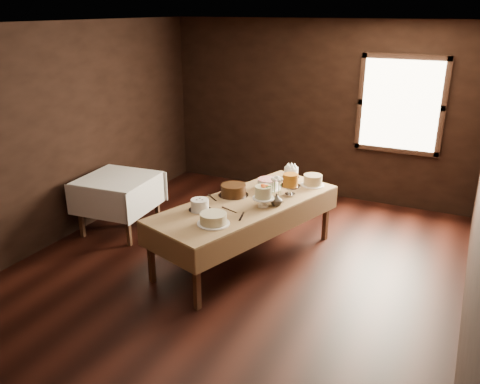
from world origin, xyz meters
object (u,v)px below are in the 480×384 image
(cake_caramel, at_px, (290,186))
(cake_server_b, at_px, (241,218))
(cake_server_d, at_px, (278,202))
(flower_vase, at_px, (276,200))
(cake_server_a, at_px, (232,211))
(display_table, at_px, (246,206))
(cake_server_c, at_px, (258,194))
(cake_chocolate, at_px, (233,190))
(cake_flowers, at_px, (263,197))
(cake_speckled, at_px, (313,180))
(cake_cream, at_px, (213,219))
(cake_swirl, at_px, (200,205))
(cake_server_e, at_px, (214,199))
(cake_lattice, at_px, (268,184))
(cake_meringue, at_px, (291,173))
(side_table, at_px, (118,184))

(cake_caramel, relative_size, cake_server_b, 1.19)
(cake_server_d, distance_m, flower_vase, 0.13)
(cake_server_a, bearing_deg, cake_caramel, 81.38)
(display_table, bearing_deg, cake_server_c, 86.39)
(display_table, height_order, flower_vase, flower_vase)
(cake_chocolate, xyz_separation_m, cake_flowers, (0.47, -0.16, 0.05))
(cake_server_a, bearing_deg, cake_speckled, 85.22)
(cake_speckled, height_order, cake_server_b, cake_speckled)
(cake_flowers, relative_size, cake_cream, 0.68)
(cake_server_a, bearing_deg, cake_swirl, -139.04)
(display_table, bearing_deg, cake_server_d, 25.88)
(display_table, height_order, cake_chocolate, cake_chocolate)
(cake_server_e, bearing_deg, cake_server_a, 4.09)
(cake_lattice, height_order, cake_server_c, cake_lattice)
(cake_server_c, relative_size, cake_server_d, 1.00)
(cake_cream, bearing_deg, cake_swirl, 140.44)
(display_table, relative_size, cake_server_d, 11.00)
(cake_flowers, xyz_separation_m, cake_server_c, (-0.22, 0.35, -0.11))
(cake_lattice, xyz_separation_m, cake_swirl, (-0.42, -1.01, 0.01))
(cake_server_e, bearing_deg, display_table, 50.24)
(cake_chocolate, relative_size, cake_server_e, 1.57)
(cake_server_c, bearing_deg, cake_meringue, -19.83)
(display_table, bearing_deg, cake_cream, -93.43)
(flower_vase, bearing_deg, cake_server_e, -168.71)
(cake_server_c, height_order, flower_vase, flower_vase)
(cake_lattice, distance_m, cake_swirl, 1.09)
(cake_lattice, bearing_deg, cake_server_b, -84.34)
(cake_meringue, distance_m, cake_speckled, 0.40)
(cake_server_a, xyz_separation_m, cake_server_b, (0.18, -0.14, 0.00))
(cake_lattice, bearing_deg, cake_server_c, -98.98)
(cake_meringue, bearing_deg, cake_speckled, -24.58)
(display_table, relative_size, cake_cream, 6.84)
(cake_lattice, distance_m, cake_server_d, 0.48)
(cake_server_d, bearing_deg, cake_caramel, 64.28)
(cake_server_d, distance_m, cake_server_e, 0.78)
(cake_flowers, bearing_deg, cake_cream, -112.63)
(cake_meringue, height_order, cake_caramel, cake_caramel)
(side_table, distance_m, cake_cream, 2.03)
(side_table, relative_size, cake_server_e, 4.17)
(cake_speckled, relative_size, cake_cream, 0.88)
(cake_lattice, bearing_deg, side_table, -164.77)
(cake_server_e, distance_m, flower_vase, 0.78)
(side_table, height_order, cake_meringue, cake_meringue)
(cake_swirl, bearing_deg, cake_server_b, -0.57)
(cake_lattice, height_order, cake_server_d, cake_lattice)
(cake_caramel, height_order, cake_swirl, cake_caramel)
(cake_flowers, bearing_deg, cake_server_a, -132.80)
(cake_cream, bearing_deg, cake_server_e, 118.43)
(cake_server_a, relative_size, cake_server_b, 1.00)
(cake_chocolate, height_order, cake_server_e, cake_chocolate)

